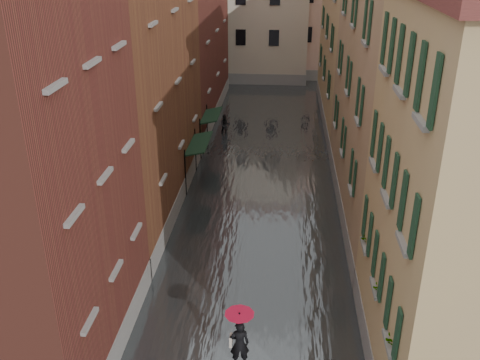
% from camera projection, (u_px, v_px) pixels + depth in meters
% --- Properties ---
extents(ground, '(120.00, 120.00, 0.00)m').
position_uv_depth(ground, '(247.00, 322.00, 19.37)').
color(ground, '#57575A').
rests_on(ground, ground).
extents(floodwater, '(10.00, 60.00, 0.20)m').
position_uv_depth(floodwater, '(263.00, 175.00, 31.12)').
color(floodwater, '#404447').
rests_on(floodwater, ground).
extents(building_left_near, '(6.00, 8.00, 13.00)m').
position_uv_depth(building_left_near, '(2.00, 174.00, 15.39)').
color(building_left_near, brown).
rests_on(building_left_near, ground).
extents(building_left_mid, '(6.00, 14.00, 12.50)m').
position_uv_depth(building_left_mid, '(115.00, 86.00, 25.47)').
color(building_left_mid, brown).
rests_on(building_left_mid, ground).
extents(building_left_far, '(6.00, 16.00, 14.00)m').
position_uv_depth(building_left_far, '(175.00, 24.00, 38.76)').
color(building_left_far, brown).
rests_on(building_left_far, ground).
extents(building_right_mid, '(6.00, 14.00, 13.00)m').
position_uv_depth(building_right_mid, '(415.00, 87.00, 24.31)').
color(building_right_mid, tan).
rests_on(building_right_mid, ground).
extents(building_right_far, '(6.00, 16.00, 11.50)m').
position_uv_depth(building_right_far, '(369.00, 44.00, 38.22)').
color(building_right_far, tan).
rests_on(building_right_far, ground).
extents(building_end_cream, '(12.00, 9.00, 13.00)m').
position_uv_depth(building_end_cream, '(245.00, 8.00, 51.36)').
color(building_end_cream, beige).
rests_on(building_end_cream, ground).
extents(building_end_pink, '(10.00, 9.00, 12.00)m').
position_uv_depth(building_end_pink, '(337.00, 12.00, 52.70)').
color(building_end_pink, '#CCA18F').
rests_on(building_end_pink, ground).
extents(awning_near, '(1.09, 3.39, 2.80)m').
position_uv_depth(awning_near, '(199.00, 144.00, 28.99)').
color(awning_near, black).
rests_on(awning_near, ground).
extents(awning_far, '(1.09, 3.04, 2.80)m').
position_uv_depth(awning_far, '(211.00, 117.00, 33.52)').
color(awning_far, black).
rests_on(awning_far, ground).
extents(window_planters, '(0.59, 5.91, 0.84)m').
position_uv_depth(window_planters, '(382.00, 279.00, 15.82)').
color(window_planters, '#9D6633').
rests_on(window_planters, ground).
extents(pedestrian_main, '(0.95, 0.95, 2.06)m').
position_uv_depth(pedestrian_main, '(239.00, 335.00, 16.95)').
color(pedestrian_main, black).
rests_on(pedestrian_main, ground).
extents(pedestrian_far, '(0.84, 0.72, 1.51)m').
position_uv_depth(pedestrian_far, '(225.00, 125.00, 37.31)').
color(pedestrian_far, black).
rests_on(pedestrian_far, ground).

